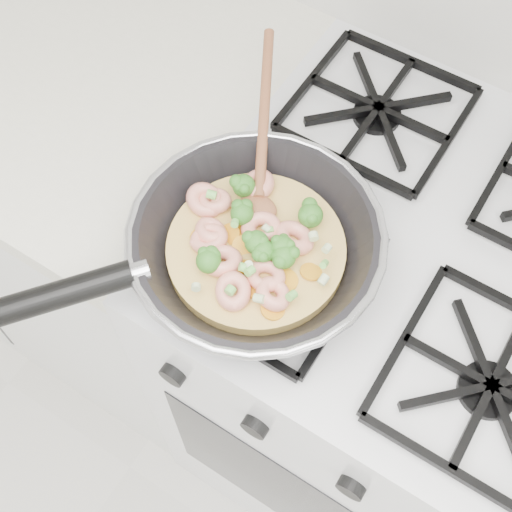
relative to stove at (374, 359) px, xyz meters
The scene contains 3 objects.
stove is the anchor object (origin of this frame).
counter_left 0.80m from the stove, behind, with size 1.00×0.60×0.90m.
skillet 0.55m from the stove, 136.91° to the right, with size 0.38×0.55×0.09m.
Camera 1 is at (0.06, 1.20, 1.67)m, focal length 47.71 mm.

